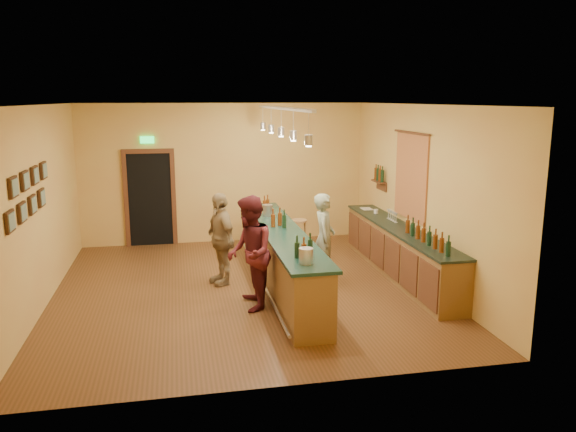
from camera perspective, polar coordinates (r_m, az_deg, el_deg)
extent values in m
plane|color=#543418|center=(10.03, -4.47, -7.39)|extent=(7.00, 7.00, 0.00)
cube|color=silver|center=(9.47, -4.79, 11.21)|extent=(6.50, 7.00, 0.02)
cube|color=tan|center=(13.06, -6.46, 4.31)|extent=(6.50, 0.02, 3.20)
cube|color=tan|center=(6.24, -0.79, -3.95)|extent=(6.50, 0.02, 3.20)
cube|color=tan|center=(9.80, -23.86, 0.84)|extent=(0.02, 7.00, 3.20)
cube|color=tan|center=(10.50, 13.28, 2.23)|extent=(0.02, 7.00, 3.20)
cube|color=black|center=(13.09, -13.83, 1.62)|extent=(0.95, 0.06, 2.10)
cube|color=#4F2617|center=(13.11, -16.12, 1.51)|extent=(0.10, 0.08, 2.10)
cube|color=#4F2617|center=(13.06, -11.53, 1.70)|extent=(0.10, 0.08, 2.10)
cube|color=#4F2617|center=(12.93, -14.07, 6.41)|extent=(1.15, 0.08, 0.10)
cube|color=#19E54C|center=(12.90, -14.13, 7.51)|extent=(0.30, 0.04, 0.15)
cube|color=#A92131|center=(10.82, 12.37, 3.88)|extent=(0.03, 1.40, 1.60)
cube|color=#4F2617|center=(12.21, 9.20, 3.47)|extent=(0.16, 0.55, 0.03)
cube|color=#4F2617|center=(12.25, 9.49, 3.01)|extent=(0.03, 0.55, 0.18)
cube|color=brown|center=(10.81, 11.20, -3.65)|extent=(0.55, 4.50, 0.90)
cube|color=black|center=(10.70, 11.31, -1.22)|extent=(0.60, 4.55, 0.04)
cylinder|color=silver|center=(11.87, 8.92, 0.47)|extent=(0.09, 0.09, 0.09)
cube|color=silver|center=(12.33, 7.99, 0.73)|extent=(0.22, 0.30, 0.01)
cube|color=brown|center=(9.97, -0.67, -4.45)|extent=(0.60, 5.00, 1.00)
cube|color=#132F27|center=(9.84, -0.67, -1.51)|extent=(0.70, 5.10, 0.05)
cylinder|color=silver|center=(10.02, -2.70, -6.48)|extent=(0.05, 5.00, 0.05)
cylinder|color=silver|center=(7.80, 1.83, -4.07)|extent=(0.20, 0.20, 0.22)
cylinder|color=silver|center=(10.95, -2.10, 0.59)|extent=(0.20, 0.20, 0.22)
cube|color=silver|center=(9.57, -0.71, 10.90)|extent=(0.06, 4.60, 0.05)
cylinder|color=silver|center=(7.62, 2.12, 9.22)|extent=(0.01, 0.01, 0.35)
cylinder|color=#A5A5AD|center=(7.63, 2.11, 7.72)|extent=(0.11, 0.11, 0.14)
cylinder|color=#FFEABF|center=(7.64, 2.10, 7.12)|extent=(0.08, 0.08, 0.02)
cylinder|color=silver|center=(8.60, 0.55, 9.52)|extent=(0.01, 0.01, 0.35)
cylinder|color=#A5A5AD|center=(8.61, 0.55, 8.19)|extent=(0.11, 0.11, 0.14)
cylinder|color=#FFEABF|center=(8.61, 0.55, 7.66)|extent=(0.08, 0.08, 0.02)
cylinder|color=silver|center=(9.58, -0.70, 9.77)|extent=(0.01, 0.01, 0.35)
cylinder|color=#A5A5AD|center=(9.59, -0.70, 8.57)|extent=(0.11, 0.11, 0.14)
cylinder|color=#FFEABF|center=(9.59, -0.70, 8.09)|extent=(0.08, 0.08, 0.02)
cylinder|color=silver|center=(10.56, -1.72, 9.96)|extent=(0.01, 0.01, 0.35)
cylinder|color=#A5A5AD|center=(10.57, -1.72, 8.87)|extent=(0.11, 0.11, 0.14)
cylinder|color=#FFEABF|center=(10.57, -1.71, 8.44)|extent=(0.08, 0.08, 0.02)
cylinder|color=silver|center=(11.55, -2.57, 10.12)|extent=(0.01, 0.01, 0.35)
cylinder|color=#A5A5AD|center=(11.55, -2.56, 9.12)|extent=(0.11, 0.11, 0.14)
cylinder|color=#FFEABF|center=(11.56, -2.56, 8.73)|extent=(0.08, 0.08, 0.02)
imported|color=gray|center=(10.19, 3.70, -2.25)|extent=(0.55, 0.68, 1.64)
imported|color=#59191E|center=(8.87, -3.90, -3.79)|extent=(0.72, 0.91, 1.82)
imported|color=#997A51|center=(10.14, -6.86, -2.30)|extent=(0.71, 1.06, 1.67)
cylinder|color=#906041|center=(12.09, 1.09, -0.49)|extent=(0.36, 0.36, 0.04)
cylinder|color=#906041|center=(12.21, 1.71, -2.14)|extent=(0.04, 0.04, 0.69)
cylinder|color=#906041|center=(12.28, 0.66, -2.06)|extent=(0.04, 0.04, 0.69)
cylinder|color=#906041|center=(12.05, 0.89, -2.32)|extent=(0.04, 0.04, 0.69)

